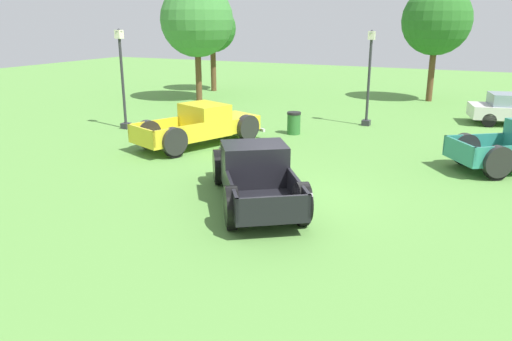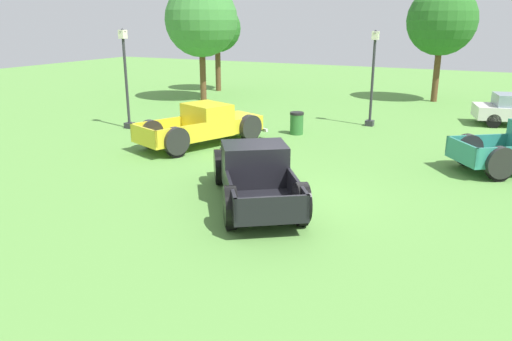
# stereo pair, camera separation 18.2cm
# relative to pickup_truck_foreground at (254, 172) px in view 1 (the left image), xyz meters

# --- Properties ---
(ground_plane) EXTENTS (80.00, 80.00, 0.00)m
(ground_plane) POSITION_rel_pickup_truck_foreground_xyz_m (0.79, 0.31, -0.74)
(ground_plane) COLOR #5B9342
(pickup_truck_foreground) EXTENTS (4.35, 5.17, 1.55)m
(pickup_truck_foreground) POSITION_rel_pickup_truck_foreground_xyz_m (0.00, 0.00, 0.00)
(pickup_truck_foreground) COLOR black
(pickup_truck_foreground) RESTS_ON ground_plane
(pickup_truck_behind_left) EXTENTS (3.62, 5.51, 1.59)m
(pickup_truck_behind_left) POSITION_rel_pickup_truck_foreground_xyz_m (-4.41, 4.80, 0.02)
(pickup_truck_behind_left) COLOR yellow
(pickup_truck_behind_left) RESTS_ON ground_plane
(lamp_post_near) EXTENTS (0.36, 0.36, 4.35)m
(lamp_post_near) POSITION_rel_pickup_truck_foreground_xyz_m (-9.18, 5.68, 1.54)
(lamp_post_near) COLOR #2D2D33
(lamp_post_near) RESTS_ON ground_plane
(lamp_post_far) EXTENTS (0.36, 0.36, 4.28)m
(lamp_post_far) POSITION_rel_pickup_truck_foreground_xyz_m (0.39, 11.05, 1.50)
(lamp_post_far) COLOR #2D2D33
(lamp_post_far) RESTS_ON ground_plane
(trash_can) EXTENTS (0.59, 0.59, 0.95)m
(trash_can) POSITION_rel_pickup_truck_foreground_xyz_m (-1.96, 7.91, -0.26)
(trash_can) COLOR #2D6B2D
(trash_can) RESTS_ON ground_plane
(oak_tree_east) EXTENTS (3.94, 3.94, 6.61)m
(oak_tree_east) POSITION_rel_pickup_truck_foreground_xyz_m (2.03, 19.78, 3.88)
(oak_tree_east) COLOR brown
(oak_tree_east) RESTS_ON ground_plane
(oak_tree_west) EXTENTS (3.12, 3.12, 5.69)m
(oak_tree_west) POSITION_rel_pickup_truck_foreground_xyz_m (-11.86, 18.05, 3.36)
(oak_tree_west) COLOR brown
(oak_tree_west) RESTS_ON ground_plane
(oak_tree_center) EXTENTS (4.23, 4.23, 6.78)m
(oak_tree_center) POSITION_rel_pickup_truck_foreground_xyz_m (-10.50, 14.00, 3.91)
(oak_tree_center) COLOR brown
(oak_tree_center) RESTS_ON ground_plane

